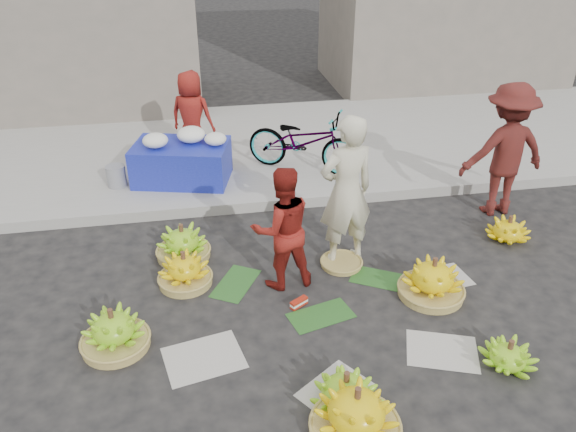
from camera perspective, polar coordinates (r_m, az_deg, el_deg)
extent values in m
plane|color=black|center=(5.96, 3.87, -8.77)|extent=(80.00, 80.00, 0.00)
cube|color=gray|center=(7.73, 0.08, 1.60)|extent=(40.00, 0.25, 0.15)
cube|color=gray|center=(9.62, -2.15, 7.25)|extent=(40.00, 4.00, 0.12)
cube|color=gray|center=(12.18, -24.66, 18.97)|extent=(6.00, 3.00, 4.00)
cylinder|color=#9E8642|center=(5.65, -17.07, -12.19)|extent=(0.63, 0.63, 0.09)
cylinder|color=#4C2E1E|center=(5.44, -17.58, -9.55)|extent=(0.05, 0.05, 0.12)
cylinder|color=#4C2E1E|center=(4.76, 5.98, -16.09)|extent=(0.05, 0.05, 0.12)
cylinder|color=#9E8642|center=(4.76, 6.81, -20.63)|extent=(0.71, 0.71, 0.09)
cylinder|color=#4C2E1E|center=(4.48, 7.11, -17.54)|extent=(0.05, 0.05, 0.12)
cylinder|color=#4C2E1E|center=(5.46, 21.69, -12.19)|extent=(0.05, 0.05, 0.12)
cylinder|color=#9E8642|center=(6.22, 14.29, -7.44)|extent=(0.69, 0.69, 0.09)
cylinder|color=#4C2E1E|center=(6.01, 14.71, -4.65)|extent=(0.05, 0.05, 0.12)
cylinder|color=#4C2E1E|center=(7.37, 21.67, -0.43)|extent=(0.05, 0.05, 0.12)
cylinder|color=#9E8642|center=(6.30, -10.36, -6.41)|extent=(0.58, 0.58, 0.09)
cylinder|color=#4C2E1E|center=(6.12, -10.61, -4.08)|extent=(0.05, 0.05, 0.12)
cylinder|color=#9E8642|center=(6.75, -10.55, -3.72)|extent=(0.62, 0.62, 0.09)
cylinder|color=#4C2E1E|center=(6.58, -10.80, -1.32)|extent=(0.05, 0.05, 0.12)
cylinder|color=#9E8642|center=(6.52, 5.45, -4.79)|extent=(0.62, 0.62, 0.05)
cube|color=#AF2312|center=(5.87, 1.12, -8.82)|extent=(0.20, 0.16, 0.08)
imported|color=beige|center=(6.20, 5.93, 2.45)|extent=(0.72, 0.55, 1.77)
imported|color=maroon|center=(5.86, -0.60, -1.28)|extent=(0.74, 0.61, 1.38)
imported|color=maroon|center=(7.77, 21.19, 6.23)|extent=(1.16, 0.69, 1.76)
cube|color=#1821A0|center=(8.24, -10.73, 5.37)|extent=(1.49, 1.13, 0.55)
ellipsoid|color=white|center=(8.07, -13.33, 7.42)|extent=(0.35, 0.35, 0.19)
ellipsoid|color=white|center=(8.15, -9.81, 8.11)|extent=(0.40, 0.40, 0.22)
ellipsoid|color=white|center=(8.01, -7.38, 7.73)|extent=(0.31, 0.31, 0.17)
cylinder|color=gray|center=(8.34, -17.05, 3.91)|extent=(0.27, 0.27, 0.31)
imported|color=maroon|center=(8.81, -9.75, 9.97)|extent=(0.80, 0.68, 1.39)
imported|color=gray|center=(8.35, 1.64, 7.59)|extent=(1.42, 1.82, 0.92)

